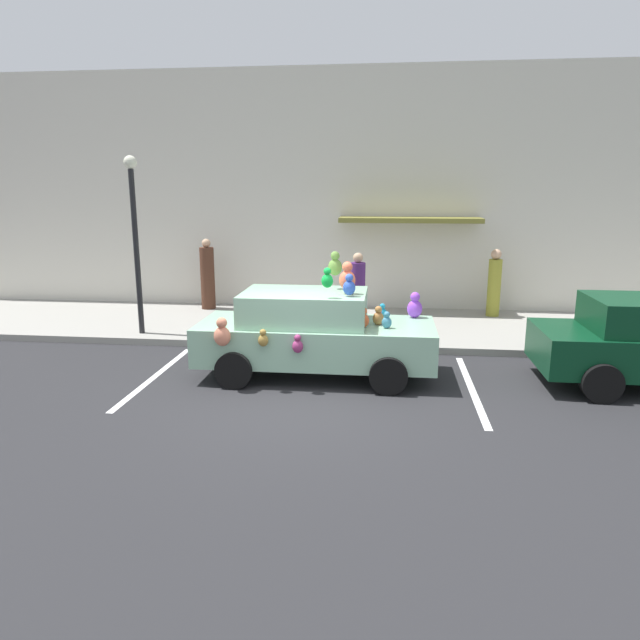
# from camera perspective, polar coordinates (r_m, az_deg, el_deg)

# --- Properties ---
(ground_plane) EXTENTS (60.00, 60.00, 0.00)m
(ground_plane) POSITION_cam_1_polar(r_m,az_deg,el_deg) (9.34, -2.37, -8.09)
(ground_plane) COLOR #262628
(sidewalk) EXTENTS (24.00, 4.00, 0.15)m
(sidewalk) POSITION_cam_1_polar(r_m,az_deg,el_deg) (14.07, 0.79, -0.56)
(sidewalk) COLOR gray
(sidewalk) RESTS_ON ground
(storefront_building) EXTENTS (24.00, 1.25, 6.40)m
(storefront_building) POSITION_cam_1_polar(r_m,az_deg,el_deg) (15.82, 1.71, 12.33)
(storefront_building) COLOR beige
(storefront_building) RESTS_ON ground
(parking_stripe_front) EXTENTS (0.12, 3.60, 0.01)m
(parking_stripe_front) POSITION_cam_1_polar(r_m,az_deg,el_deg) (10.28, 14.69, -6.51)
(parking_stripe_front) COLOR silver
(parking_stripe_front) RESTS_ON ground
(parking_stripe_rear) EXTENTS (0.12, 3.60, 0.01)m
(parking_stripe_rear) POSITION_cam_1_polar(r_m,az_deg,el_deg) (10.98, -15.92, -5.33)
(parking_stripe_rear) COLOR silver
(parking_stripe_rear) RESTS_ON ground
(plush_covered_car) EXTENTS (4.21, 2.03, 2.23)m
(plush_covered_car) POSITION_cam_1_polar(r_m,az_deg,el_deg) (10.40, -0.63, -1.25)
(plush_covered_car) COLOR #8DBD9D
(plush_covered_car) RESTS_ON ground
(teddy_bear_on_sidewalk) EXTENTS (0.30, 0.25, 0.57)m
(teddy_bear_on_sidewalk) POSITION_cam_1_polar(r_m,az_deg,el_deg) (13.08, -7.36, -0.17)
(teddy_bear_on_sidewalk) COLOR brown
(teddy_bear_on_sidewalk) RESTS_ON sidewalk
(street_lamp_post) EXTENTS (0.28, 0.28, 3.87)m
(street_lamp_post) POSITION_cam_1_polar(r_m,az_deg,el_deg) (13.31, -17.80, 8.73)
(street_lamp_post) COLOR black
(street_lamp_post) RESTS_ON sidewalk
(pedestrian_near_shopfront) EXTENTS (0.33, 0.33, 1.70)m
(pedestrian_near_shopfront) POSITION_cam_1_polar(r_m,az_deg,el_deg) (15.31, 16.80, 3.36)
(pedestrian_near_shopfront) COLOR olive
(pedestrian_near_shopfront) RESTS_ON sidewalk
(pedestrian_walking_past) EXTENTS (0.38, 0.38, 1.88)m
(pedestrian_walking_past) POSITION_cam_1_polar(r_m,az_deg,el_deg) (15.86, -11.02, 4.22)
(pedestrian_walking_past) COLOR #4A2B1D
(pedestrian_walking_past) RESTS_ON sidewalk
(pedestrian_by_lamp) EXTENTS (0.35, 0.35, 1.77)m
(pedestrian_by_lamp) POSITION_cam_1_polar(r_m,az_deg,el_deg) (13.24, 3.72, 2.56)
(pedestrian_by_lamp) COLOR #4C2464
(pedestrian_by_lamp) RESTS_ON sidewalk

